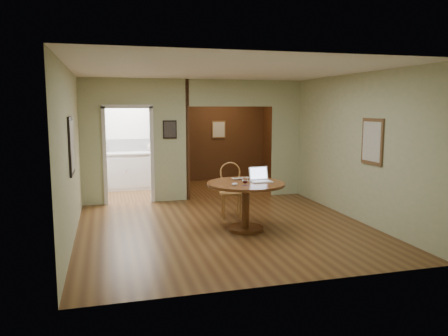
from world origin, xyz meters
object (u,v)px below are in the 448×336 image
object	(u,v)px
chair	(231,186)
open_laptop	(260,178)
dining_table	(246,195)
closed_laptop	(242,179)

from	to	relation	value
chair	open_laptop	bearing A→B (deg)	-66.10
dining_table	chair	size ratio (longest dim) A/B	1.27
open_laptop	dining_table	bearing A→B (deg)	-171.59
dining_table	open_laptop	bearing A→B (deg)	12.83
chair	open_laptop	xyz separation A→B (m)	(0.25, -0.94, 0.31)
dining_table	chair	xyz separation A→B (m)	(0.02, 1.00, -0.03)
chair	open_laptop	size ratio (longest dim) A/B	2.85
open_laptop	closed_laptop	size ratio (longest dim) A/B	1.06
dining_table	closed_laptop	distance (m)	0.37
open_laptop	closed_laptop	distance (m)	0.34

